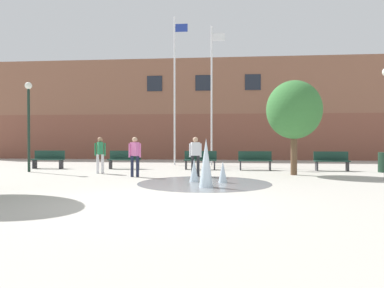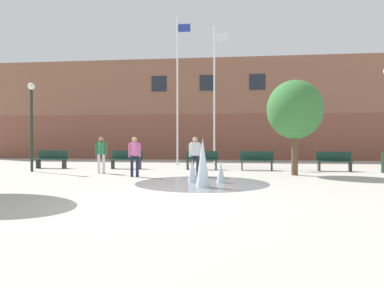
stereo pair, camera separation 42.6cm
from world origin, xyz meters
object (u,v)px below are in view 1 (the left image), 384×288
object	(u,v)px
flagpole_right	(212,92)
teen_by_trashcan	(135,153)
park_bench_far_right	(332,161)
adult_watching	(100,152)
park_bench_left_of_flagpoles	(48,159)
park_bench_under_left_flagpole	(125,159)
flagpole_left	(175,87)
park_bench_under_right_flagpole	(255,160)
lamp_post_left_lane	(29,114)
park_bench_center	(200,160)
street_tree_near_building	(294,110)
adult_near_bench	(195,153)

from	to	relation	value
flagpole_right	teen_by_trashcan	bearing A→B (deg)	-112.68
park_bench_far_right	adult_watching	size ratio (longest dim) A/B	1.01
park_bench_left_of_flagpoles	park_bench_far_right	bearing A→B (deg)	0.16
park_bench_under_left_flagpole	flagpole_left	distance (m)	5.36
park_bench_under_right_flagpole	flagpole_right	world-z (taller)	flagpole_right
park_bench_far_right	flagpole_right	xyz separation A→B (m)	(-5.77, 3.01, 3.70)
flagpole_left	lamp_post_left_lane	distance (m)	8.00
park_bench_left_of_flagpoles	adult_watching	xyz separation A→B (m)	(3.53, -2.35, 0.45)
park_bench_center	street_tree_near_building	size ratio (longest dim) A/B	0.40
teen_by_trashcan	street_tree_near_building	xyz separation A→B (m)	(6.44, 1.46, 1.79)
park_bench_left_of_flagpoles	park_bench_center	distance (m)	7.72
park_bench_left_of_flagpoles	park_bench_under_right_flagpole	world-z (taller)	same
teen_by_trashcan	street_tree_near_building	bearing A→B (deg)	46.89
teen_by_trashcan	adult_near_bench	bearing A→B (deg)	44.20
park_bench_under_right_flagpole	teen_by_trashcan	world-z (taller)	teen_by_trashcan
park_bench_under_right_flagpole	park_bench_left_of_flagpoles	bearing A→B (deg)	-179.59
park_bench_center	flagpole_left	size ratio (longest dim) A/B	0.19
park_bench_far_right	flagpole_left	distance (m)	9.34
park_bench_under_right_flagpole	teen_by_trashcan	distance (m)	6.21
park_bench_under_right_flagpole	adult_near_bench	distance (m)	4.19
teen_by_trashcan	park_bench_under_left_flagpole	bearing A→B (deg)	145.58
adult_near_bench	adult_watching	xyz separation A→B (m)	(-4.24, 0.82, 0.00)
park_bench_center	street_tree_near_building	xyz separation A→B (m)	(4.11, -2.34, 2.24)
adult_watching	park_bench_far_right	bearing A→B (deg)	-110.13
teen_by_trashcan	flagpole_right	xyz separation A→B (m)	(2.78, 6.64, 3.24)
park_bench_under_left_flagpole	adult_watching	world-z (taller)	adult_watching
adult_near_bench	flagpole_right	size ratio (longest dim) A/B	0.20
park_bench_far_right	park_bench_under_left_flagpole	bearing A→B (deg)	179.14
park_bench_under_left_flagpole	park_bench_under_right_flagpole	xyz separation A→B (m)	(6.47, -0.12, 0.00)
flagpole_right	street_tree_near_building	bearing A→B (deg)	-54.74
adult_near_bench	lamp_post_left_lane	distance (m)	8.04
park_bench_far_right	street_tree_near_building	xyz separation A→B (m)	(-2.11, -2.17, 2.24)
adult_near_bench	flagpole_left	bearing A→B (deg)	88.18
park_bench_center	park_bench_under_right_flagpole	xyz separation A→B (m)	(2.66, -0.13, 0.00)
park_bench_under_right_flagpole	lamp_post_left_lane	world-z (taller)	lamp_post_left_lane
lamp_post_left_lane	park_bench_under_right_flagpole	bearing A→B (deg)	10.75
park_bench_left_of_flagpoles	adult_near_bench	xyz separation A→B (m)	(7.77, -3.17, 0.45)
park_bench_under_right_flagpole	flagpole_left	size ratio (longest dim) A/B	0.19
flagpole_left	flagpole_right	distance (m)	2.14
park_bench_left_of_flagpoles	flagpole_left	distance (m)	7.86
park_bench_center	teen_by_trashcan	world-z (taller)	teen_by_trashcan
adult_near_bench	lamp_post_left_lane	world-z (taller)	lamp_post_left_lane
lamp_post_left_lane	street_tree_near_building	distance (m)	11.81
teen_by_trashcan	lamp_post_left_lane	distance (m)	5.89
park_bench_left_of_flagpoles	park_bench_under_left_flagpole	bearing A→B (deg)	2.80
park_bench_under_right_flagpole	adult_watching	bearing A→B (deg)	-160.49
park_bench_far_right	teen_by_trashcan	world-z (taller)	teen_by_trashcan
park_bench_under_right_flagpole	adult_watching	world-z (taller)	adult_watching
park_bench_under_left_flagpole	flagpole_left	bearing A→B (deg)	52.98
teen_by_trashcan	park_bench_far_right	bearing A→B (deg)	57.12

